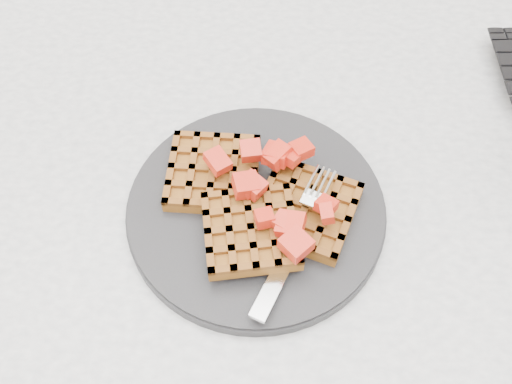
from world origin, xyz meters
TOP-DOWN VIEW (x-y plane):
  - table at (0.00, 0.00)m, footprint 1.20×0.80m
  - plate at (-0.05, 0.02)m, footprint 0.27×0.27m
  - waffles at (-0.05, 0.01)m, footprint 0.21×0.17m
  - strawberry_pile at (-0.05, 0.02)m, footprint 0.15×0.15m
  - fork at (-0.01, -0.02)m, footprint 0.10×0.17m

SIDE VIEW (x-z plane):
  - table at x=0.00m, z-range 0.26..1.01m
  - plate at x=-0.05m, z-range 0.75..0.77m
  - fork at x=-0.01m, z-range 0.77..0.78m
  - waffles at x=-0.05m, z-range 0.76..0.79m
  - strawberry_pile at x=-0.05m, z-range 0.79..0.82m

